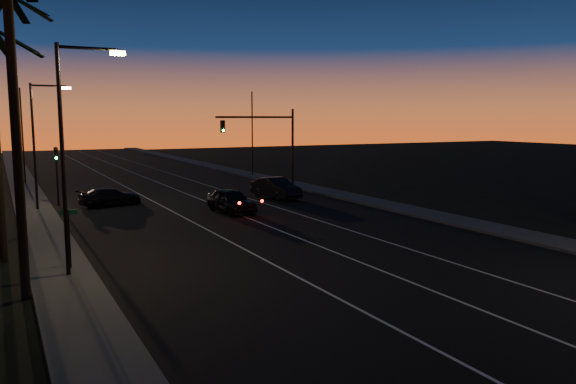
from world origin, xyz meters
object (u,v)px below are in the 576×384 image
right_car (276,188)px  cross_car (111,197)px  signal_mast (268,135)px  lead_car (231,200)px

right_car → cross_car: (-12.14, 2.00, -0.16)m
cross_car → signal_mast: bearing=8.3°
right_car → lead_car: bearing=-140.6°
lead_car → right_car: bearing=39.4°
lead_car → cross_car: bearing=135.1°
right_car → cross_car: 12.30m
signal_mast → lead_car: bearing=-128.4°
lead_car → right_car: (5.54, 4.56, 0.01)m
signal_mast → lead_car: size_ratio=1.34×
signal_mast → cross_car: (-13.35, -1.95, -4.13)m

